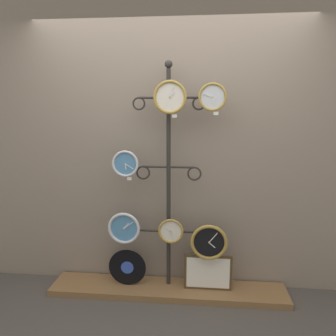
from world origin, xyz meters
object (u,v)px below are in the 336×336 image
object	(u,v)px
clock_middle_left	(125,164)
vinyl_record	(127,267)
clock_bottom_left	(124,228)
clock_bottom_right	(209,242)
picture_frame	(208,272)
display_stand	(169,214)
clock_top_right	(213,97)
clock_bottom_center	(171,231)
clock_top_center	(170,97)

from	to	relation	value
clock_middle_left	vinyl_record	xyz separation A→B (m)	(-0.01, 0.03, -1.00)
clock_bottom_left	clock_bottom_right	size ratio (longest dim) A/B	0.90
clock_bottom_right	vinyl_record	xyz separation A→B (m)	(-0.76, 0.05, -0.30)
picture_frame	display_stand	bearing A→B (deg)	169.70
clock_top_right	clock_bottom_left	bearing A→B (deg)	-179.21
display_stand	clock_bottom_left	world-z (taller)	display_stand
clock_bottom_right	picture_frame	world-z (taller)	clock_bottom_right
display_stand	clock_middle_left	size ratio (longest dim) A/B	8.96
display_stand	clock_bottom_left	distance (m)	0.43
clock_bottom_left	clock_bottom_center	size ratio (longest dim) A/B	1.29
picture_frame	clock_bottom_center	bearing A→B (deg)	-177.49
clock_top_center	clock_top_right	distance (m)	0.35
display_stand	picture_frame	distance (m)	0.65
clock_top_center	picture_frame	bearing A→B (deg)	5.08
clock_middle_left	clock_bottom_left	bearing A→B (deg)	172.06
clock_middle_left	clock_bottom_left	xyz separation A→B (m)	(-0.03, 0.00, -0.60)
clock_top_center	clock_bottom_left	xyz separation A→B (m)	(-0.42, 0.01, -1.17)
clock_middle_left	clock_bottom_left	distance (m)	0.60
clock_top_center	clock_middle_left	bearing A→B (deg)	179.26
vinyl_record	clock_bottom_center	bearing A→B (deg)	-2.69
clock_middle_left	clock_bottom_right	size ratio (longest dim) A/B	0.72
clock_bottom_right	clock_bottom_left	bearing A→B (deg)	178.31
clock_middle_left	picture_frame	distance (m)	1.25
clock_bottom_right	clock_bottom_center	bearing A→B (deg)	175.03
clock_bottom_right	clock_middle_left	bearing A→B (deg)	178.55
clock_bottom_right	vinyl_record	distance (m)	0.82
display_stand	clock_bottom_left	size ratio (longest dim) A/B	7.11
clock_middle_left	picture_frame	world-z (taller)	clock_middle_left
vinyl_record	picture_frame	xyz separation A→B (m)	(0.75, -0.00, -0.01)
clock_top_center	clock_bottom_left	bearing A→B (deg)	178.78
display_stand	clock_top_center	distance (m)	1.05
display_stand	vinyl_record	distance (m)	0.65
clock_middle_left	clock_bottom_center	xyz separation A→B (m)	(0.40, 0.01, -0.61)
clock_top_center	clock_bottom_left	distance (m)	1.24
display_stand	picture_frame	xyz separation A→B (m)	(0.37, -0.07, -0.53)
display_stand	clock_bottom_right	world-z (taller)	display_stand
display_stand	vinyl_record	world-z (taller)	display_stand
clock_top_right	clock_bottom_right	world-z (taller)	clock_top_right
display_stand	clock_top_center	size ratio (longest dim) A/B	7.54
vinyl_record	picture_frame	size ratio (longest dim) A/B	0.81
display_stand	clock_bottom_right	xyz separation A→B (m)	(0.37, -0.11, -0.21)
clock_bottom_right	picture_frame	bearing A→B (deg)	91.34
clock_bottom_left	picture_frame	xyz separation A→B (m)	(0.77, 0.02, -0.41)
clock_middle_left	picture_frame	bearing A→B (deg)	2.01
clock_bottom_right	picture_frame	size ratio (longest dim) A/B	0.75
clock_bottom_left	clock_bottom_center	xyz separation A→B (m)	(0.43, 0.01, -0.01)
display_stand	clock_bottom_right	size ratio (longest dim) A/B	6.41
clock_bottom_left	vinyl_record	distance (m)	0.40
clock_middle_left	clock_bottom_center	size ratio (longest dim) A/B	1.02
clock_bottom_center	picture_frame	world-z (taller)	clock_bottom_center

